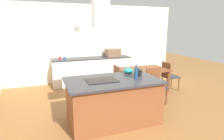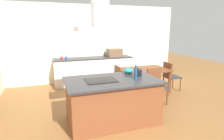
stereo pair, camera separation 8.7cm
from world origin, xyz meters
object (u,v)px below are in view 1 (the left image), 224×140
olive_oil_bottle (136,73)px  countertop_microwave (113,53)px  coffee_mug_blue (65,58)px  cooktop (101,80)px  tea_kettle (138,72)px  mixing_bowl (128,71)px  coffee_mug_red (60,58)px  chair_at_right_end (169,74)px  chair_facing_island (155,83)px  dining_table (143,72)px  range_hood (101,17)px  chair_at_left_end (113,80)px

olive_oil_bottle → countertop_microwave: 3.04m
coffee_mug_blue → cooktop: bearing=-82.5°
tea_kettle → mixing_bowl: bearing=110.2°
coffee_mug_red → chair_at_right_end: (3.08, -1.60, -0.44)m
coffee_mug_red → coffee_mug_blue: bearing=-13.1°
olive_oil_bottle → coffee_mug_red: bearing=112.4°
tea_kettle → olive_oil_bottle: bearing=-128.3°
chair_facing_island → chair_at_right_end: size_ratio=1.00×
dining_table → range_hood: range_hood is taller
coffee_mug_red → range_hood: range_hood is taller
countertop_microwave → range_hood: 3.34m
mixing_bowl → coffee_mug_red: mixing_bowl is taller
tea_kettle → dining_table: size_ratio=0.15×
coffee_mug_red → range_hood: 3.14m
tea_kettle → olive_oil_bottle: olive_oil_bottle is taller
coffee_mug_blue → chair_at_right_end: size_ratio=0.10×
countertop_microwave → coffee_mug_blue: 1.71m
countertop_microwave → chair_at_left_end: 1.80m
coffee_mug_blue → range_hood: (0.38, -2.84, 1.16)m
chair_at_left_end → chair_facing_island: bearing=-36.0°
chair_at_left_end → coffee_mug_red: bearing=127.9°
chair_facing_island → chair_at_left_end: (-0.92, 0.67, 0.00)m
dining_table → chair_facing_island: bearing=-90.0°
countertop_microwave → mixing_bowl: bearing=-102.9°
range_hood → countertop_microwave: bearing=65.2°
cooktop → tea_kettle: (0.86, 0.09, 0.07)m
tea_kettle → coffee_mug_red: size_ratio=2.36×
coffee_mug_blue → chair_facing_island: bearing=-47.9°
cooktop → coffee_mug_blue: (-0.38, 2.84, 0.04)m
countertop_microwave → coffee_mug_red: (-1.85, -0.01, -0.09)m
cooktop → chair_facing_island: cooktop is taller
coffee_mug_red → chair_at_left_end: (1.25, -1.60, -0.44)m
countertop_microwave → coffee_mug_red: bearing=-179.7°
dining_table → mixing_bowl: bearing=-134.9°
tea_kettle → chair_at_right_end: 2.12m
tea_kettle → coffee_mug_red: 3.10m
olive_oil_bottle → mixing_bowl: olive_oil_bottle is taller
tea_kettle → range_hood: bearing=-173.7°
cooktop → dining_table: cooktop is taller
dining_table → range_hood: bearing=-142.4°
countertop_microwave → chair_at_right_end: 2.10m
tea_kettle → chair_facing_island: tea_kettle is taller
countertop_microwave → chair_facing_island: 2.36m
olive_oil_bottle → range_hood: range_hood is taller
cooktop → coffee_mug_blue: 2.86m
mixing_bowl → range_hood: (-0.75, -0.37, 1.14)m
cooktop → olive_oil_bottle: olive_oil_bottle is taller
countertop_microwave → coffee_mug_blue: (-1.70, -0.04, -0.09)m
chair_at_right_end → range_hood: size_ratio=0.99×
chair_at_left_end → countertop_microwave: bearing=69.6°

